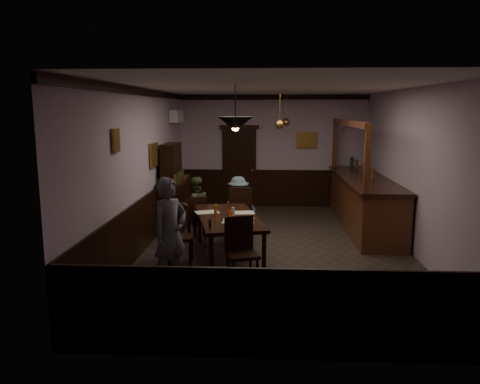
# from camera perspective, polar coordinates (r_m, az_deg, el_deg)

# --- Properties ---
(room) EXTENTS (5.01, 8.01, 3.01)m
(room) POSITION_cam_1_polar(r_m,az_deg,el_deg) (8.65, 4.41, 2.62)
(room) COLOR #2D2621
(room) RESTS_ON ground
(dining_table) EXTENTS (1.48, 2.37, 0.75)m
(dining_table) POSITION_cam_1_polar(r_m,az_deg,el_deg) (8.29, -1.46, -3.39)
(dining_table) COLOR black
(dining_table) RESTS_ON ground
(chair_far_left) EXTENTS (0.47, 0.47, 0.89)m
(chair_far_left) POSITION_cam_1_polar(r_m,az_deg,el_deg) (9.53, -5.27, -2.89)
(chair_far_left) COLOR black
(chair_far_left) RESTS_ON ground
(chair_far_right) EXTENTS (0.51, 0.51, 1.06)m
(chair_far_right) POSITION_cam_1_polar(r_m,az_deg,el_deg) (9.60, 0.01, -2.15)
(chair_far_right) COLOR black
(chair_far_right) RESTS_ON ground
(chair_near) EXTENTS (0.56, 0.56, 1.03)m
(chair_near) POSITION_cam_1_polar(r_m,az_deg,el_deg) (7.07, 0.10, -6.81)
(chair_near) COLOR black
(chair_near) RESTS_ON ground
(chair_side) EXTENTS (0.46, 0.46, 0.98)m
(chair_side) POSITION_cam_1_polar(r_m,az_deg,el_deg) (8.07, -7.82, -4.95)
(chair_side) COLOR black
(chair_side) RESTS_ON ground
(person_standing) EXTENTS (0.68, 0.72, 1.65)m
(person_standing) POSITION_cam_1_polar(r_m,az_deg,el_deg) (6.96, -8.51, -4.96)
(person_standing) COLOR slate
(person_standing) RESTS_ON ground
(person_seated_left) EXTENTS (0.74, 0.68, 1.25)m
(person_seated_left) POSITION_cam_1_polar(r_m,az_deg,el_deg) (9.76, -5.44, -1.76)
(person_seated_left) COLOR #4A5432
(person_seated_left) RESTS_ON ground
(person_seated_right) EXTENTS (0.89, 0.66, 1.23)m
(person_seated_right) POSITION_cam_1_polar(r_m,az_deg,el_deg) (9.87, -0.22, -1.63)
(person_seated_right) COLOR slate
(person_seated_right) RESTS_ON ground
(newspaper_left) EXTENTS (0.50, 0.43, 0.01)m
(newspaper_left) POSITION_cam_1_polar(r_m,az_deg,el_deg) (8.60, -4.05, -2.46)
(newspaper_left) COLOR silver
(newspaper_left) RESTS_ON dining_table
(newspaper_right) EXTENTS (0.45, 0.35, 0.01)m
(newspaper_right) POSITION_cam_1_polar(r_m,az_deg,el_deg) (8.53, 0.33, -2.53)
(newspaper_right) COLOR silver
(newspaper_right) RESTS_ON dining_table
(napkin) EXTENTS (0.18, 0.18, 0.00)m
(napkin) POSITION_cam_1_polar(r_m,az_deg,el_deg) (8.03, -1.53, -3.36)
(napkin) COLOR #FCE65C
(napkin) RESTS_ON dining_table
(saucer) EXTENTS (0.15, 0.15, 0.01)m
(saucer) POSITION_cam_1_polar(r_m,az_deg,el_deg) (7.77, 1.21, -3.78)
(saucer) COLOR white
(saucer) RESTS_ON dining_table
(coffee_cup) EXTENTS (0.10, 0.10, 0.07)m
(coffee_cup) POSITION_cam_1_polar(r_m,az_deg,el_deg) (7.82, 1.50, -3.37)
(coffee_cup) COLOR white
(coffee_cup) RESTS_ON saucer
(pastry_plate) EXTENTS (0.22, 0.22, 0.01)m
(pastry_plate) POSITION_cam_1_polar(r_m,az_deg,el_deg) (7.77, -1.51, -3.76)
(pastry_plate) COLOR white
(pastry_plate) RESTS_ON dining_table
(pastry_ring_a) EXTENTS (0.13, 0.13, 0.04)m
(pastry_ring_a) POSITION_cam_1_polar(r_m,az_deg,el_deg) (7.73, -1.25, -3.63)
(pastry_ring_a) COLOR #C68C47
(pastry_ring_a) RESTS_ON pastry_plate
(pastry_ring_b) EXTENTS (0.13, 0.13, 0.04)m
(pastry_ring_b) POSITION_cam_1_polar(r_m,az_deg,el_deg) (7.77, -0.88, -3.56)
(pastry_ring_b) COLOR #C68C47
(pastry_ring_b) RESTS_ON pastry_plate
(soda_can) EXTENTS (0.07, 0.07, 0.12)m
(soda_can) POSITION_cam_1_polar(r_m,az_deg,el_deg) (8.19, -1.19, -2.67)
(soda_can) COLOR orange
(soda_can) RESTS_ON dining_table
(beer_glass) EXTENTS (0.06, 0.06, 0.20)m
(beer_glass) POSITION_cam_1_polar(r_m,az_deg,el_deg) (8.29, -3.00, -2.24)
(beer_glass) COLOR #BF721E
(beer_glass) RESTS_ON dining_table
(water_glass) EXTENTS (0.06, 0.06, 0.15)m
(water_glass) POSITION_cam_1_polar(r_m,az_deg,el_deg) (8.29, -0.85, -2.41)
(water_glass) COLOR silver
(water_glass) RESTS_ON dining_table
(pepper_mill) EXTENTS (0.04, 0.04, 0.14)m
(pepper_mill) POSITION_cam_1_polar(r_m,az_deg,el_deg) (7.46, -3.69, -3.87)
(pepper_mill) COLOR black
(pepper_mill) RESTS_ON dining_table
(sideboard) EXTENTS (0.51, 1.42, 1.88)m
(sideboard) POSITION_cam_1_polar(r_m,az_deg,el_deg) (10.41, -8.08, -0.33)
(sideboard) COLOR black
(sideboard) RESTS_ON ground
(bar_counter) EXTENTS (0.99, 4.24, 2.38)m
(bar_counter) POSITION_cam_1_polar(r_m,az_deg,el_deg) (10.77, 14.80, -1.04)
(bar_counter) COLOR #492413
(bar_counter) RESTS_ON ground
(door_back) EXTENTS (0.90, 0.06, 2.10)m
(door_back) POSITION_cam_1_polar(r_m,az_deg,el_deg) (12.65, -0.08, 2.96)
(door_back) COLOR black
(door_back) RESTS_ON ground
(ac_unit) EXTENTS (0.20, 0.85, 0.30)m
(ac_unit) POSITION_cam_1_polar(r_m,az_deg,el_deg) (11.69, -7.73, 9.17)
(ac_unit) COLOR white
(ac_unit) RESTS_ON ground
(picture_left_small) EXTENTS (0.04, 0.28, 0.36)m
(picture_left_small) POSITION_cam_1_polar(r_m,az_deg,el_deg) (7.35, -14.89, 6.10)
(picture_left_small) COLOR olive
(picture_left_small) RESTS_ON ground
(picture_left_large) EXTENTS (0.04, 0.62, 0.48)m
(picture_left_large) POSITION_cam_1_polar(r_m,az_deg,el_deg) (9.69, -10.42, 4.48)
(picture_left_large) COLOR olive
(picture_left_large) RESTS_ON ground
(picture_back) EXTENTS (0.55, 0.04, 0.42)m
(picture_back) POSITION_cam_1_polar(r_m,az_deg,el_deg) (12.61, 8.16, 6.26)
(picture_back) COLOR olive
(picture_back) RESTS_ON ground
(pendant_iron) EXTENTS (0.56, 0.56, 0.72)m
(pendant_iron) POSITION_cam_1_polar(r_m,az_deg,el_deg) (7.28, -0.56, 8.30)
(pendant_iron) COLOR black
(pendant_iron) RESTS_ON ground
(pendant_brass_mid) EXTENTS (0.20, 0.20, 0.81)m
(pendant_brass_mid) POSITION_cam_1_polar(r_m,az_deg,el_deg) (10.14, 4.86, 8.24)
(pendant_brass_mid) COLOR #BF8C3F
(pendant_brass_mid) RESTS_ON ground
(pendant_brass_far) EXTENTS (0.20, 0.20, 0.81)m
(pendant_brass_far) POSITION_cam_1_polar(r_m,az_deg,el_deg) (11.74, 5.62, 8.47)
(pendant_brass_far) COLOR #BF8C3F
(pendant_brass_far) RESTS_ON ground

